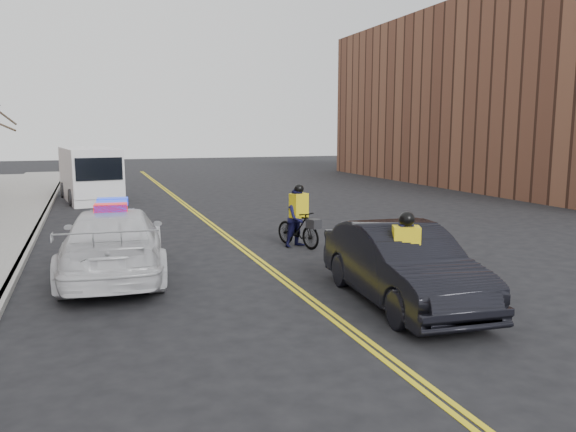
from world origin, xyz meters
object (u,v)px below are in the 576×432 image
(dark_sedan, at_px, (402,265))
(cargo_van, at_px, (90,175))
(cyclist_near, at_px, (405,276))
(police_cruiser, at_px, (114,242))
(cyclist_far, at_px, (299,222))

(dark_sedan, bearing_deg, cargo_van, 110.60)
(dark_sedan, relative_size, cyclist_near, 2.32)
(cyclist_near, bearing_deg, police_cruiser, 161.30)
(cargo_van, bearing_deg, dark_sedan, -81.29)
(police_cruiser, distance_m, dark_sedan, 6.81)
(cargo_van, xyz_separation_m, cyclist_far, (5.85, -14.01, -0.53))
(cyclist_near, bearing_deg, cyclist_far, 110.79)
(cyclist_near, bearing_deg, cargo_van, 127.97)
(cargo_van, distance_m, cyclist_far, 15.19)
(police_cruiser, relative_size, dark_sedan, 1.21)
(cyclist_far, bearing_deg, dark_sedan, -110.12)
(police_cruiser, height_order, cyclist_near, cyclist_near)
(police_cruiser, xyz_separation_m, cyclist_far, (5.41, 1.78, -0.09))
(cyclist_near, relative_size, cyclist_far, 1.08)
(cargo_van, relative_size, cyclist_near, 3.08)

